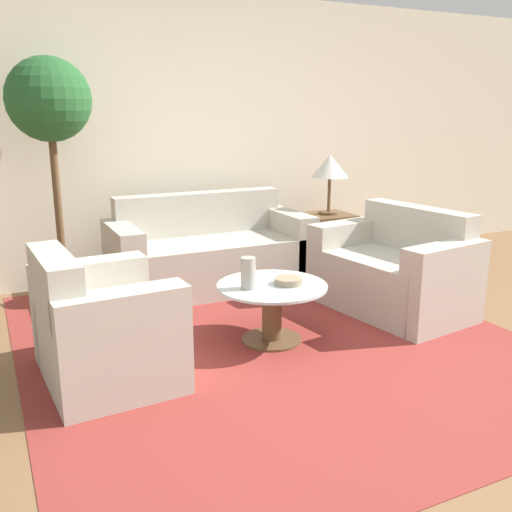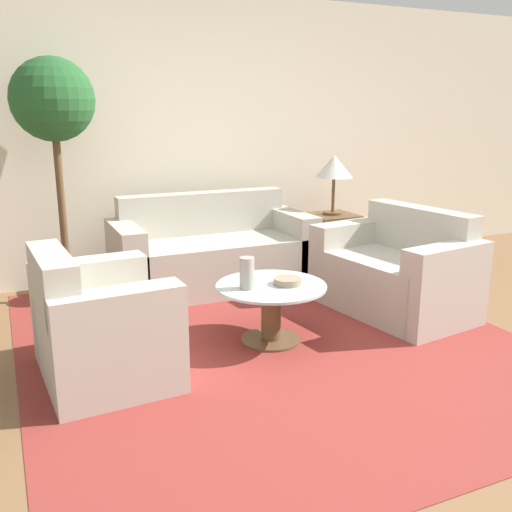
# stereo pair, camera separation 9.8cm
# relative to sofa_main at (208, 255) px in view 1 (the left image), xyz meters

# --- Properties ---
(ground_plane) EXTENTS (14.00, 14.00, 0.00)m
(ground_plane) POSITION_rel_sofa_main_xyz_m (0.07, -2.14, -0.29)
(ground_plane) COLOR brown
(wall_back) EXTENTS (10.00, 0.06, 2.60)m
(wall_back) POSITION_rel_sofa_main_xyz_m (0.07, 0.59, 1.01)
(wall_back) COLOR beige
(wall_back) RESTS_ON ground_plane
(rug) EXTENTS (3.27, 3.60, 0.01)m
(rug) POSITION_rel_sofa_main_xyz_m (-0.07, -1.37, -0.28)
(rug) COLOR maroon
(rug) RESTS_ON ground_plane
(sofa_main) EXTENTS (1.75, 0.78, 0.83)m
(sofa_main) POSITION_rel_sofa_main_xyz_m (0.00, 0.00, 0.00)
(sofa_main) COLOR #B2AD9E
(sofa_main) RESTS_ON ground_plane
(armchair) EXTENTS (0.77, 0.96, 0.79)m
(armchair) POSITION_rel_sofa_main_xyz_m (-1.24, -1.43, 0.00)
(armchair) COLOR #B2AD9E
(armchair) RESTS_ON ground_plane
(loveseat) EXTENTS (0.90, 1.30, 0.81)m
(loveseat) POSITION_rel_sofa_main_xyz_m (1.13, -1.21, 0.00)
(loveseat) COLOR #B2AD9E
(loveseat) RESTS_ON ground_plane
(coffee_table) EXTENTS (0.75, 0.75, 0.41)m
(coffee_table) POSITION_rel_sofa_main_xyz_m (-0.07, -1.37, -0.02)
(coffee_table) COLOR brown
(coffee_table) RESTS_ON ground_plane
(side_table) EXTENTS (0.43, 0.43, 0.58)m
(side_table) POSITION_rel_sofa_main_xyz_m (1.22, -0.07, 0.00)
(side_table) COLOR brown
(side_table) RESTS_ON ground_plane
(table_lamp) EXTENTS (0.35, 0.35, 0.56)m
(table_lamp) POSITION_rel_sofa_main_xyz_m (1.22, -0.07, 0.73)
(table_lamp) COLOR brown
(table_lamp) RESTS_ON side_table
(potted_plant) EXTENTS (0.65, 0.65, 1.96)m
(potted_plant) POSITION_rel_sofa_main_xyz_m (-1.23, 0.13, 1.18)
(potted_plant) COLOR #93704C
(potted_plant) RESTS_ON ground_plane
(vase) EXTENTS (0.10, 0.10, 0.21)m
(vase) POSITION_rel_sofa_main_xyz_m (-0.25, -1.38, 0.23)
(vase) COLOR #9E998E
(vase) RESTS_ON coffee_table
(bowl) EXTENTS (0.19, 0.19, 0.05)m
(bowl) POSITION_rel_sofa_main_xyz_m (0.04, -1.41, 0.14)
(bowl) COLOR gray
(bowl) RESTS_ON coffee_table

